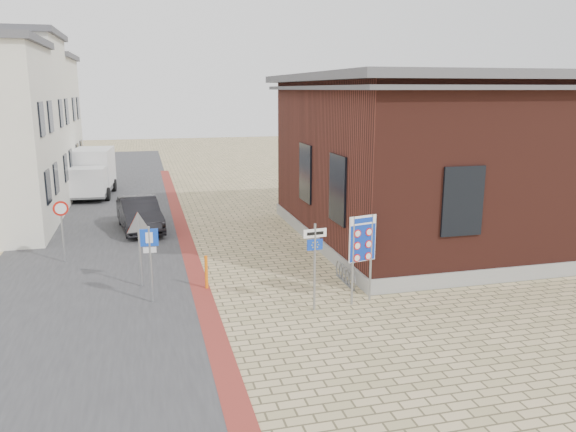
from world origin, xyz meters
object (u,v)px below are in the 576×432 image
border_sign (362,241)px  bollard (206,272)px  box_truck (92,172)px  parking_sign (150,252)px  essen_sign (315,253)px  sedan (139,214)px

border_sign → bollard: 5.07m
box_truck → parking_sign: size_ratio=2.30×
box_truck → essen_sign: (7.49, -20.08, 0.28)m
sedan → border_sign: bearing=-67.5°
box_truck → parking_sign: box_truck is taller
sedan → essen_sign: 11.94m
sedan → bollard: sedan is taller
bollard → sedan: bearing=103.6°
sedan → essen_sign: essen_sign is taller
essen_sign → parking_sign: size_ratio=1.09×
sedan → border_sign: size_ratio=1.69×
sedan → parking_sign: parking_sign is taller
essen_sign → bollard: 3.93m
sedan → border_sign: (6.33, -10.70, 1.16)m
sedan → bollard: size_ratio=4.12×
border_sign → bollard: bearing=138.6°
sedan → bollard: bearing=-84.5°
box_truck → border_sign: 21.84m
box_truck → essen_sign: 21.44m
bollard → border_sign: bearing=-28.3°
border_sign → parking_sign: border_sign is taller
essen_sign → bollard: (-2.80, 2.50, -1.15)m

